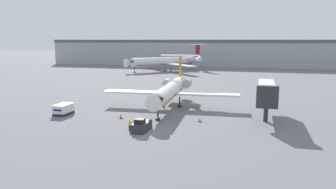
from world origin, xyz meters
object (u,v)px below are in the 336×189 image
Objects in this scene: worker_near_tug at (130,125)px; traffic_cone_right at (200,120)px; pushback_tug at (142,126)px; luggage_cart at (63,109)px; traffic_cone_left at (121,116)px; jet_bridge at (266,92)px; airplane_parked_far_left at (166,61)px; airplane_main at (171,90)px.

worker_near_tug is 11.73m from traffic_cone_right.
traffic_cone_right is (7.14, 7.39, -0.45)m from pushback_tug.
luggage_cart is 4.87× the size of traffic_cone_left.
traffic_cone_left is 1.17× the size of traffic_cone_right.
luggage_cart is at bearing -168.90° from jet_bridge.
jet_bridge is (38.23, -74.75, 0.47)m from airplane_parked_far_left.
luggage_cart is 10.78m from traffic_cone_left.
worker_near_tug is at bearing -94.53° from airplane_main.
pushback_tug is 5.21× the size of traffic_cone_left.
airplane_parked_far_left is 2.34× the size of jet_bridge.
luggage_cart is at bearing -179.49° from traffic_cone_left.
pushback_tug is 1.73m from worker_near_tug.
worker_near_tug is 0.13× the size of jet_bridge.
traffic_cone_left is at bearing 133.58° from pushback_tug.
airplane_main is 12.76m from traffic_cone_right.
worker_near_tug is at bearing -56.98° from traffic_cone_left.
pushback_tug is at bearing -134.01° from traffic_cone_right.
pushback_tug is at bearing -20.24° from luggage_cart.
luggage_cart is at bearing -87.02° from airplane_parked_far_left.
airplane_parked_far_left reaches higher than worker_near_tug.
airplane_parked_far_left is (-19.26, 87.88, 3.11)m from worker_near_tug.
worker_near_tug is 7.83m from traffic_cone_left.
airplane_parked_far_left is at bearing 102.36° from worker_near_tug.
airplane_parked_far_left is (-20.97, 87.59, 3.23)m from pushback_tug.
airplane_main is 2.06× the size of jet_bridge.
airplane_parked_far_left is (-15.01, 81.32, 3.62)m from traffic_cone_left.
airplane_parked_far_left is 83.96m from jet_bridge.
luggage_cart is 0.12× the size of airplane_parked_far_left.
airplane_parked_far_left is at bearing 109.32° from traffic_cone_right.
airplane_main is 19.98m from luggage_cart.
airplane_main is 0.88× the size of airplane_parked_far_left.
luggage_cart is 34.81m from jet_bridge.
airplane_parked_far_left reaches higher than luggage_cart.
traffic_cone_right is (23.87, 1.23, -0.63)m from luggage_cart.
airplane_main is 41.42× the size of traffic_cone_right.
airplane_main is 18.15m from jet_bridge.
worker_near_tug is 90.02m from airplane_parked_far_left.
worker_near_tug is (-1.70, -0.29, 0.12)m from pushback_tug.
jet_bridge is at bearing 11.10° from luggage_cart.
pushback_tug is at bearing -88.97° from airplane_main.
pushback_tug reaches higher than worker_near_tug.
luggage_cart is (-16.73, 6.17, 0.18)m from pushback_tug.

